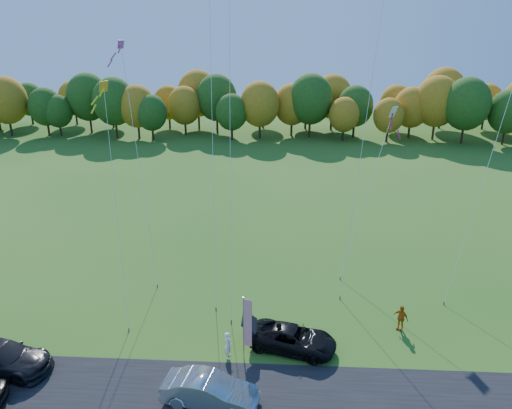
# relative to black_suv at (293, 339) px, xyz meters

# --- Properties ---
(ground) EXTENTS (160.00, 160.00, 0.00)m
(ground) POSITION_rel_black_suv_xyz_m (-2.48, -0.48, -0.71)
(ground) COLOR #245917
(asphalt_strip) EXTENTS (90.00, 6.00, 0.01)m
(asphalt_strip) POSITION_rel_black_suv_xyz_m (-2.48, -4.48, -0.71)
(asphalt_strip) COLOR black
(asphalt_strip) RESTS_ON ground
(tree_line) EXTENTS (116.00, 12.00, 10.00)m
(tree_line) POSITION_rel_black_suv_xyz_m (-2.48, 54.52, -0.71)
(tree_line) COLOR #1E4711
(tree_line) RESTS_ON ground
(black_suv) EXTENTS (5.56, 3.63, 1.42)m
(black_suv) POSITION_rel_black_suv_xyz_m (0.00, 0.00, 0.00)
(black_suv) COLOR black
(black_suv) RESTS_ON ground
(silver_sedan) EXTENTS (5.13, 2.57, 1.62)m
(silver_sedan) POSITION_rel_black_suv_xyz_m (-4.22, -4.73, 0.10)
(silver_sedan) COLOR #ABACB0
(silver_sedan) RESTS_ON ground
(dark_truck_a) EXTENTS (6.01, 3.16, 1.66)m
(dark_truck_a) POSITION_rel_black_suv_xyz_m (-16.16, -2.79, 0.12)
(dark_truck_a) COLOR black
(dark_truck_a) RESTS_ON ground
(person_tailgate_a) EXTENTS (0.46, 0.65, 1.67)m
(person_tailgate_a) POSITION_rel_black_suv_xyz_m (-3.71, -1.01, 0.12)
(person_tailgate_a) COLOR white
(person_tailgate_a) RESTS_ON ground
(person_tailgate_b) EXTENTS (0.93, 0.99, 1.62)m
(person_tailgate_b) POSITION_rel_black_suv_xyz_m (-0.79, 0.17, 0.10)
(person_tailgate_b) COLOR gray
(person_tailgate_b) RESTS_ON ground
(person_east) EXTENTS (1.01, 0.98, 1.70)m
(person_east) POSITION_rel_black_suv_xyz_m (6.74, 2.32, 0.14)
(person_east) COLOR #C56112
(person_east) RESTS_ON ground
(feather_flag) EXTENTS (0.51, 0.21, 4.03)m
(feather_flag) POSITION_rel_black_suv_xyz_m (-2.63, -1.06, 1.75)
(feather_flag) COLOR #999999
(feather_flag) RESTS_ON ground
(kite_delta_blue) EXTENTS (2.91, 12.33, 32.74)m
(kite_delta_blue) POSITION_rel_black_suv_xyz_m (-5.75, 9.70, 15.73)
(kite_delta_blue) COLOR #4C3F33
(kite_delta_blue) RESTS_ON ground
(kite_parafoil_orange) EXTENTS (5.37, 11.33, 27.23)m
(kite_parafoil_orange) POSITION_rel_black_suv_xyz_m (5.22, 11.17, 12.78)
(kite_parafoil_orange) COLOR #4C3F33
(kite_parafoil_orange) RESTS_ON ground
(kite_delta_red) EXTENTS (2.28, 8.64, 24.94)m
(kite_delta_red) POSITION_rel_black_suv_xyz_m (-4.21, 6.70, 12.76)
(kite_delta_red) COLOR #4C3F33
(kite_delta_red) RESTS_ON ground
(kite_parafoil_rainbow) EXTENTS (7.98, 8.78, 19.93)m
(kite_parafoil_rainbow) POSITION_rel_black_suv_xyz_m (13.62, 9.55, 9.10)
(kite_parafoil_rainbow) COLOR #4C3F33
(kite_parafoil_rainbow) RESTS_ON ground
(kite_diamond_yellow) EXTENTS (2.72, 6.51, 14.97)m
(kite_diamond_yellow) POSITION_rel_black_suv_xyz_m (-11.27, 4.16, 6.56)
(kite_diamond_yellow) COLOR #4C3F33
(kite_diamond_yellow) RESTS_ON ground
(kite_diamond_white) EXTENTS (4.58, 5.93, 12.46)m
(kite_diamond_white) POSITION_rel_black_suv_xyz_m (5.60, 11.13, 5.23)
(kite_diamond_white) COLOR #4C3F33
(kite_diamond_white) RESTS_ON ground
(kite_diamond_pink) EXTENTS (3.45, 6.28, 17.14)m
(kite_diamond_pink) POSITION_rel_black_suv_xyz_m (-11.19, 9.52, 7.68)
(kite_diamond_pink) COLOR #4C3F33
(kite_diamond_pink) RESTS_ON ground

